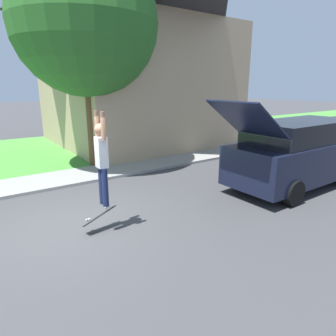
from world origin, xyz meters
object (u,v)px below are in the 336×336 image
(skateboarder, at_px, (102,158))
(skateboard, at_px, (99,215))
(lawn_tree_near, at_px, (85,23))
(suv_parked, at_px, (297,152))

(skateboarder, xyz_separation_m, skateboard, (-0.10, -0.09, -1.31))
(skateboarder, bearing_deg, lawn_tree_near, 160.69)
(skateboarder, height_order, skateboard, skateboarder)
(lawn_tree_near, xyz_separation_m, skateboard, (5.21, -1.95, -4.89))
(skateboarder, relative_size, skateboard, 2.53)
(lawn_tree_near, distance_m, suv_parked, 8.40)
(lawn_tree_near, height_order, skateboard, lawn_tree_near)
(lawn_tree_near, bearing_deg, skateboard, -20.55)
(skateboarder, bearing_deg, skateboard, -136.75)
(suv_parked, bearing_deg, lawn_tree_near, -144.12)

